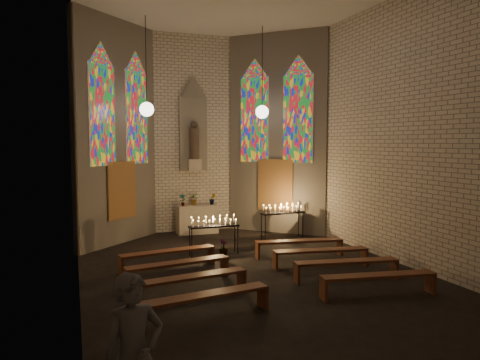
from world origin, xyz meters
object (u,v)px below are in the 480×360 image
at_px(votive_stand_left, 214,223).
at_px(aisle_flower_pot, 223,248).
at_px(visitor, 134,358).
at_px(votive_stand_right, 282,210).
at_px(altar, 197,219).

bearing_deg(votive_stand_left, aisle_flower_pot, -35.09).
bearing_deg(votive_stand_left, visitor, -112.04).
relative_size(aisle_flower_pot, votive_stand_left, 0.32).
height_order(aisle_flower_pot, votive_stand_right, votive_stand_right).
xyz_separation_m(altar, votive_stand_left, (-0.35, -3.25, 0.40)).
xyz_separation_m(aisle_flower_pot, visitor, (-3.38, -7.53, 0.69)).
height_order(altar, votive_stand_left, votive_stand_left).
height_order(votive_stand_right, visitor, visitor).
xyz_separation_m(votive_stand_right, visitor, (-5.94, -9.09, -0.03)).
height_order(votive_stand_left, visitor, visitor).
bearing_deg(aisle_flower_pot, votive_stand_right, 31.45).
bearing_deg(altar, visitor, -107.75).
distance_m(votive_stand_right, visitor, 10.85).
relative_size(altar, votive_stand_left, 0.97).
distance_m(aisle_flower_pot, votive_stand_left, 0.73).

